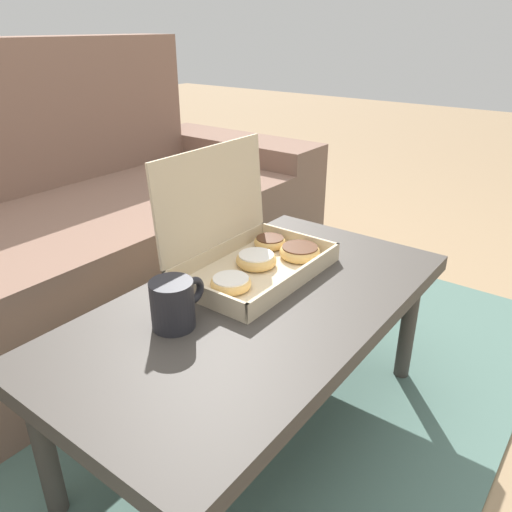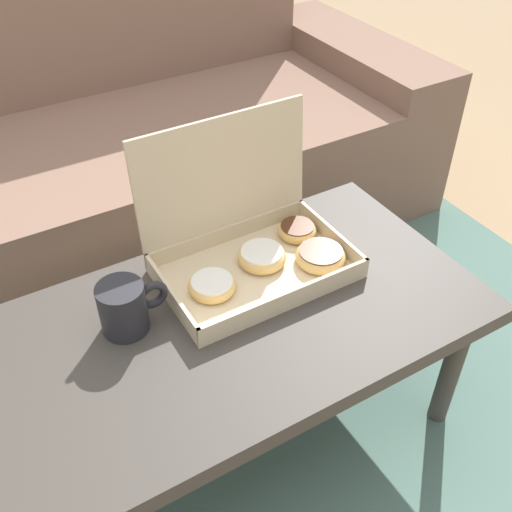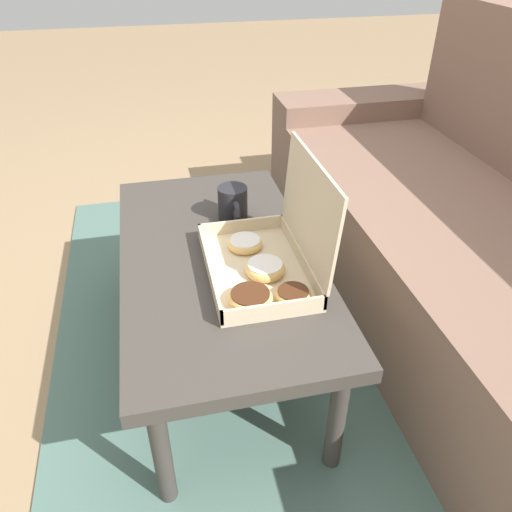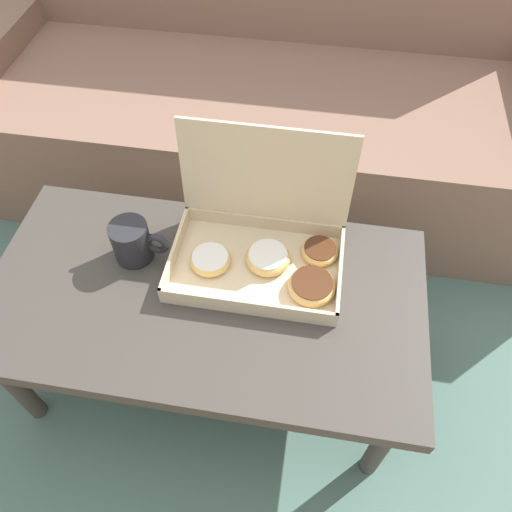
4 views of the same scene
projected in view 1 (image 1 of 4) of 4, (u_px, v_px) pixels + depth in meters
The scene contains 6 objects.
ground_plane at pixel (234, 420), 1.35m from camera, with size 12.00×12.00×0.00m, color #937756.
area_rug at pixel (157, 376), 1.51m from camera, with size 2.26×1.82×0.01m, color #4C6B60.
couch at pixel (43, 244), 1.66m from camera, with size 2.14×0.83×0.93m.
coffee_table at pixel (258, 317), 1.15m from camera, with size 1.01×0.54×0.40m.
pastry_box at pixel (252, 248), 1.27m from camera, with size 0.40×0.28×0.30m.
coffee_mug at pixel (175, 304), 1.02m from camera, with size 0.14×0.09×0.10m.
Camera 1 is at (-0.79, -0.67, 0.97)m, focal length 35.00 mm.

